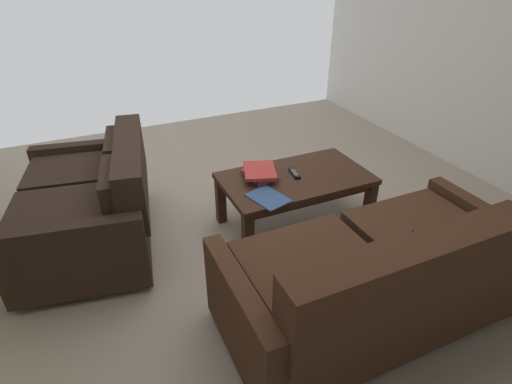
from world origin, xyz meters
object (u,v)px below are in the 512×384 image
sofa_main (379,278)px  book_stack (260,173)px  coffee_table (295,184)px  tv_remote (295,173)px  loose_magazine (268,198)px  loveseat_near (93,204)px

sofa_main → book_stack: size_ratio=4.84×
sofa_main → coffee_table: bearing=-94.2°
sofa_main → tv_remote: sofa_main is taller
loose_magazine → sofa_main: bearing=90.4°
book_stack → loveseat_near: bearing=-13.5°
loveseat_near → tv_remote: 1.50m
loveseat_near → loose_magazine: (-1.11, 0.58, 0.09)m
sofa_main → tv_remote: bearing=-94.2°
book_stack → tv_remote: book_stack is taller
sofa_main → loose_magazine: (0.25, -0.89, 0.09)m
sofa_main → tv_remote: (-0.08, -1.12, 0.09)m
sofa_main → loose_magazine: size_ratio=6.11×
loveseat_near → tv_remote: size_ratio=8.58×
tv_remote → sofa_main: bearing=85.8°
sofa_main → loveseat_near: size_ratio=1.21×
coffee_table → loose_magazine: size_ratio=4.01×
sofa_main → book_stack: 1.21m
loose_magazine → coffee_table: bearing=-164.1°
tv_remote → loose_magazine: (0.33, 0.23, -0.01)m
book_stack → loose_magazine: book_stack is taller
coffee_table → loose_magazine: loose_magazine is taller
loveseat_near → book_stack: bearing=166.5°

